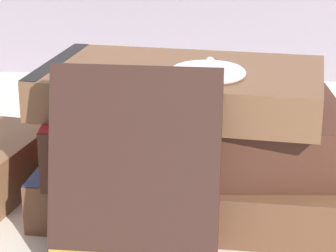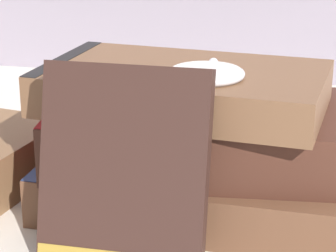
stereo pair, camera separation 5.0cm
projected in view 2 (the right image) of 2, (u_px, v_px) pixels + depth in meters
The scene contains 7 objects.
ground_plane at pixel (119, 211), 0.53m from camera, with size 3.00×3.00×0.00m, color beige.
book_flat_bottom at pixel (186, 185), 0.53m from camera, with size 0.23×0.14×0.04m.
book_flat_middle at pixel (192, 134), 0.52m from camera, with size 0.23×0.15×0.04m.
book_flat_top at pixel (177, 87), 0.51m from camera, with size 0.21×0.14×0.03m.
book_leaning_front at pixel (124, 175), 0.44m from camera, with size 0.11×0.05×0.13m.
pocket_watch at pixel (207, 72), 0.48m from camera, with size 0.05×0.06×0.01m.
reading_glasses at pixel (140, 144), 0.66m from camera, with size 0.12×0.08×0.00m.
Camera 2 is at (0.14, -0.46, 0.24)m, focal length 75.00 mm.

